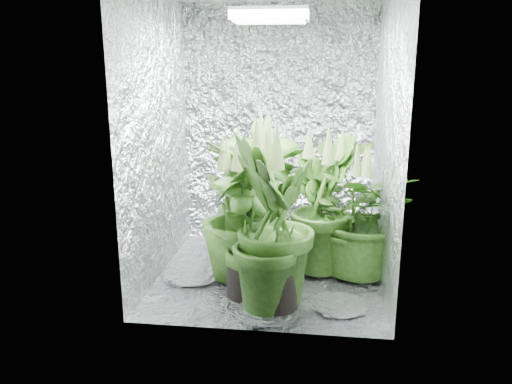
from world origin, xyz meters
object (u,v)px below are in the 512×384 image
object	(u,v)px
plant_b	(264,198)
plant_d	(238,213)
plant_g	(273,227)
grow_lamp	(270,15)
plant_a	(256,200)
plant_e	(356,215)
plant_f	(249,222)
plant_c	(324,206)
circulation_fan	(350,235)

from	to	relation	value
plant_b	plant_d	size ratio (longest dim) A/B	1.11
plant_d	plant_g	xyz separation A→B (m)	(0.29, -0.46, 0.06)
grow_lamp	plant_a	size ratio (longest dim) A/B	0.49
plant_b	plant_e	distance (m)	0.68
plant_g	plant_d	bearing A→B (deg)	122.02
grow_lamp	plant_f	bearing A→B (deg)	-106.08
plant_a	plant_f	bearing A→B (deg)	-86.18
plant_c	plant_d	size ratio (longest dim) A/B	1.03
plant_b	plant_f	distance (m)	0.46
plant_b	circulation_fan	distance (m)	0.92
grow_lamp	circulation_fan	xyz separation A→B (m)	(0.62, 0.60, -1.69)
plant_e	plant_g	world-z (taller)	plant_g
plant_e	plant_g	xyz separation A→B (m)	(-0.54, -0.59, 0.08)
grow_lamp	plant_d	size ratio (longest dim) A/B	0.46
grow_lamp	plant_f	xyz separation A→B (m)	(-0.09, -0.33, -1.31)
plant_a	plant_c	size ratio (longest dim) A/B	0.91
grow_lamp	plant_c	distance (m)	1.38
plant_c	plant_f	world-z (taller)	plant_f
plant_e	plant_b	bearing A→B (deg)	173.19
plant_c	plant_d	xyz separation A→B (m)	(-0.60, -0.21, -0.01)
plant_a	plant_g	bearing A→B (deg)	-76.28
plant_b	plant_d	bearing A→B (deg)	-128.00
plant_f	grow_lamp	bearing A→B (deg)	73.92
plant_d	plant_g	size ratio (longest dim) A/B	0.90
plant_c	plant_d	distance (m)	0.63
plant_d	plant_f	world-z (taller)	plant_f
plant_a	circulation_fan	xyz separation A→B (m)	(0.77, 0.23, -0.34)
plant_a	plant_c	bearing A→B (deg)	-24.86
plant_d	plant_f	size ratio (longest dim) A/B	0.96
plant_d	grow_lamp	bearing A→B (deg)	21.48
plant_c	plant_g	bearing A→B (deg)	-114.79
plant_d	plant_g	bearing A→B (deg)	-57.98
plant_a	plant_g	size ratio (longest dim) A/B	0.84
grow_lamp	plant_b	world-z (taller)	grow_lamp
plant_c	circulation_fan	xyz separation A→B (m)	(0.23, 0.48, -0.38)
circulation_fan	plant_d	bearing A→B (deg)	-128.68
plant_a	plant_b	distance (m)	0.28
plant_c	grow_lamp	bearing A→B (deg)	-162.23
plant_f	plant_g	bearing A→B (deg)	-50.76
plant_b	plant_g	bearing A→B (deg)	-79.26
plant_c	plant_e	distance (m)	0.25
plant_g	grow_lamp	bearing A→B (deg)	98.64
plant_a	circulation_fan	world-z (taller)	plant_a
plant_c	plant_f	bearing A→B (deg)	-137.03
plant_g	circulation_fan	bearing A→B (deg)	64.73
plant_e	plant_a	bearing A→B (deg)	156.90
plant_b	plant_g	world-z (taller)	plant_g
plant_a	plant_d	xyz separation A→B (m)	(-0.07, -0.45, 0.02)
grow_lamp	plant_c	bearing A→B (deg)	17.77
grow_lamp	plant_e	distance (m)	1.49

